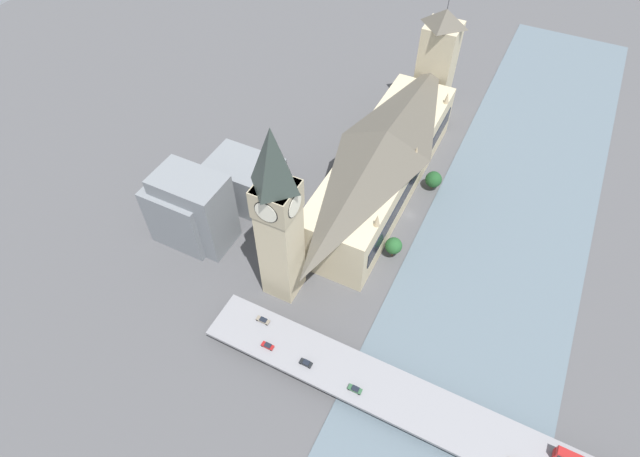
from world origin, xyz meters
The scene contains 15 objects.
ground_plane centered at (0.00, 0.00, 0.00)m, with size 600.00×600.00×0.00m, color #4C4C4F.
river_water centered at (-36.92, 0.00, 0.15)m, with size 61.83×360.00×0.30m, color slate.
parliament_hall centered at (16.31, -8.00, 15.65)m, with size 27.07×102.18×31.53m.
clock_tower centered at (28.58, 52.80, 37.32)m, with size 12.61×12.61×71.13m.
victoria_tower centered at (16.36, -70.78, 25.72)m, with size 15.37×15.37×55.44m.
road_bridge centered at (-36.92, 74.80, 3.74)m, with size 155.67×16.59×4.62m.
car_northbound_lead centered at (-10.56, 78.86, 5.30)m, with size 4.31×1.84×1.33m.
car_northbound_mid centered at (6.50, 78.02, 5.32)m, with size 4.04×1.89×1.40m.
car_southbound_tail centered at (26.28, 70.96, 5.27)m, with size 4.65×1.79×1.26m.
car_southbound_extra centered at (20.20, 78.28, 5.25)m, with size 4.14×1.79×1.25m.
city_block_west centered at (73.29, 49.51, 12.54)m, with size 23.61×15.22×25.08m.
city_block_center centered at (63.65, 21.67, 9.92)m, with size 28.29×19.99×19.83m.
city_block_east centered at (68.72, 46.87, 15.48)m, with size 25.76×16.32×30.96m.
tree_embankment_near centered at (-1.01, 22.46, 5.84)m, with size 6.38×6.38×9.05m.
tree_embankment_mid centered at (-2.94, -18.96, 5.15)m, with size 6.89×6.89×8.61m.
Camera 1 is at (-28.45, 137.93, 150.11)m, focal length 28.00 mm.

